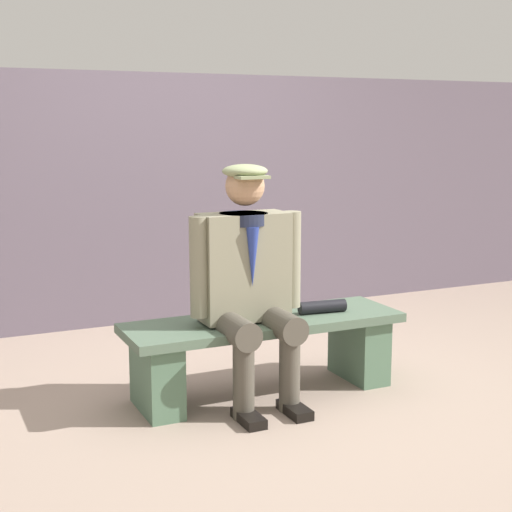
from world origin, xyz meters
TOP-DOWN VIEW (x-y plane):
  - ground_plane at (0.00, 0.00)m, footprint 30.00×30.00m
  - bench at (0.00, 0.00)m, footprint 1.55×0.48m
  - seated_man at (0.12, 0.06)m, footprint 0.64×0.60m
  - rolled_magazine at (-0.35, 0.03)m, footprint 0.28×0.10m
  - stadium_wall at (0.00, -1.88)m, footprint 12.00×0.24m

SIDE VIEW (x-z plane):
  - ground_plane at x=0.00m, z-range 0.00..0.00m
  - bench at x=0.00m, z-range 0.06..0.49m
  - rolled_magazine at x=-0.35m, z-range 0.43..0.50m
  - seated_man at x=0.12m, z-range 0.05..1.32m
  - stadium_wall at x=0.00m, z-range 0.00..1.85m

